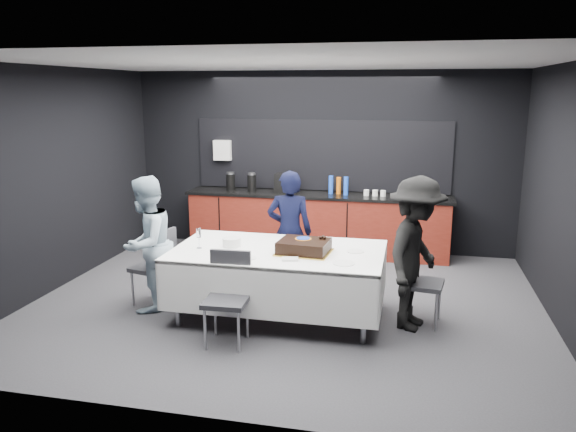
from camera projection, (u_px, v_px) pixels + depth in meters
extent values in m
plane|color=#3C3B40|center=(286.00, 303.00, 6.76)|extent=(6.00, 6.00, 0.00)
cube|color=white|center=(286.00, 62.00, 6.14)|extent=(6.00, 5.00, 0.04)
cube|color=black|center=(321.00, 162.00, 8.83)|extent=(6.00, 0.04, 2.80)
cube|color=black|center=(211.00, 246.00, 4.07)|extent=(6.00, 0.04, 2.80)
cube|color=black|center=(55.00, 179.00, 7.08)|extent=(0.04, 5.00, 2.80)
cube|color=black|center=(568.00, 199.00, 5.82)|extent=(0.04, 5.00, 2.80)
cube|color=#5A160E|center=(317.00, 225.00, 8.75)|extent=(4.00, 0.60, 0.90)
cube|color=black|center=(317.00, 195.00, 8.65)|extent=(4.10, 0.64, 0.04)
cube|color=black|center=(321.00, 155.00, 8.79)|extent=(4.00, 0.03, 1.10)
cube|color=white|center=(223.00, 150.00, 9.07)|extent=(0.28, 0.12, 0.32)
cylinder|color=black|center=(231.00, 182.00, 8.91)|extent=(0.14, 0.14, 0.26)
cylinder|color=black|center=(252.00, 183.00, 8.84)|extent=(0.14, 0.14, 0.26)
cube|color=black|center=(286.00, 183.00, 8.72)|extent=(0.32, 0.24, 0.30)
cylinder|color=blue|center=(331.00, 185.00, 8.62)|extent=(0.07, 0.07, 0.28)
cylinder|color=orange|center=(339.00, 186.00, 8.60)|extent=(0.07, 0.07, 0.26)
cylinder|color=blue|center=(346.00, 186.00, 8.50)|extent=(0.07, 0.07, 0.28)
cylinder|color=white|center=(366.00, 193.00, 8.48)|extent=(0.08, 0.08, 0.09)
cylinder|color=white|center=(375.00, 193.00, 8.45)|extent=(0.08, 0.08, 0.09)
cylinder|color=white|center=(383.00, 193.00, 8.42)|extent=(0.08, 0.08, 0.09)
cylinder|color=#99999E|center=(230.00, 173.00, 8.88)|extent=(0.12, 0.12, 0.03)
cylinder|color=#99999E|center=(252.00, 174.00, 8.81)|extent=(0.12, 0.12, 0.03)
cylinder|color=#99999E|center=(177.00, 293.00, 6.03)|extent=(0.06, 0.06, 0.75)
cylinder|color=#99999E|center=(210.00, 265.00, 6.98)|extent=(0.06, 0.06, 0.75)
cylinder|color=#99999E|center=(364.00, 308.00, 5.61)|extent=(0.06, 0.06, 0.75)
cylinder|color=#99999E|center=(371.00, 276.00, 6.56)|extent=(0.06, 0.06, 0.75)
cube|color=white|center=(278.00, 251.00, 6.21)|extent=(2.32, 1.32, 0.04)
cube|color=white|center=(263.00, 294.00, 5.65)|extent=(2.32, 0.02, 0.55)
cube|color=white|center=(291.00, 257.00, 6.89)|extent=(2.32, 0.02, 0.55)
cube|color=white|center=(182.00, 267.00, 6.51)|extent=(0.02, 1.32, 0.55)
cube|color=white|center=(382.00, 281.00, 6.02)|extent=(0.02, 1.32, 0.55)
cube|color=gold|center=(304.00, 252.00, 6.08)|extent=(0.61, 0.51, 0.01)
cube|color=black|center=(304.00, 247.00, 6.06)|extent=(0.56, 0.46, 0.12)
cube|color=black|center=(304.00, 241.00, 6.05)|extent=(0.56, 0.46, 0.01)
cylinder|color=orange|center=(303.00, 239.00, 6.11)|extent=(0.18, 0.18, 0.00)
cylinder|color=#1634A9|center=(303.00, 238.00, 6.11)|extent=(0.15, 0.15, 0.01)
sphere|color=black|center=(322.00, 237.00, 6.12)|extent=(0.04, 0.04, 0.04)
sphere|color=black|center=(323.00, 238.00, 6.08)|extent=(0.04, 0.04, 0.04)
sphere|color=black|center=(320.00, 238.00, 6.09)|extent=(0.04, 0.04, 0.04)
cylinder|color=white|center=(232.00, 242.00, 6.32)|extent=(0.21, 0.21, 0.10)
cylinder|color=white|center=(248.00, 258.00, 5.88)|extent=(0.18, 0.18, 0.01)
cylinder|color=white|center=(355.00, 251.00, 6.12)|extent=(0.19, 0.19, 0.01)
cylinder|color=white|center=(344.00, 263.00, 5.70)|extent=(0.22, 0.22, 0.01)
cylinder|color=white|center=(289.00, 239.00, 6.62)|extent=(0.21, 0.21, 0.01)
cube|color=white|center=(290.00, 259.00, 5.81)|extent=(0.19, 0.14, 0.03)
cylinder|color=white|center=(199.00, 248.00, 6.26)|extent=(0.06, 0.06, 0.00)
cylinder|color=white|center=(199.00, 243.00, 6.24)|extent=(0.01, 0.01, 0.12)
cylinder|color=white|center=(199.00, 233.00, 6.22)|extent=(0.05, 0.05, 0.10)
cube|color=#2B2B30|center=(153.00, 268.00, 6.63)|extent=(0.51, 0.51, 0.05)
cube|color=#2B2B30|center=(164.00, 249.00, 6.49)|extent=(0.14, 0.42, 0.45)
cylinder|color=#99999E|center=(152.00, 280.00, 6.90)|extent=(0.03, 0.03, 0.44)
cylinder|color=#99999E|center=(133.00, 288.00, 6.61)|extent=(0.03, 0.03, 0.44)
cylinder|color=#99999E|center=(174.00, 284.00, 6.75)|extent=(0.03, 0.03, 0.44)
cylinder|color=#99999E|center=(155.00, 293.00, 6.46)|extent=(0.03, 0.03, 0.44)
cube|color=#2B2B30|center=(423.00, 284.00, 6.08)|extent=(0.47, 0.47, 0.05)
cube|color=#2B2B30|center=(406.00, 260.00, 6.09)|extent=(0.10, 0.42, 0.45)
cylinder|color=#99999E|center=(436.00, 312.00, 5.92)|extent=(0.03, 0.03, 0.44)
cylinder|color=#99999E|center=(439.00, 300.00, 6.23)|extent=(0.03, 0.03, 0.44)
cylinder|color=#99999E|center=(404.00, 307.00, 6.03)|extent=(0.03, 0.03, 0.44)
cylinder|color=#99999E|center=(408.00, 297.00, 6.35)|extent=(0.03, 0.03, 0.44)
cube|color=#2B2B30|center=(226.00, 301.00, 5.58)|extent=(0.44, 0.44, 0.05)
cube|color=#2B2B30|center=(231.00, 271.00, 5.71)|extent=(0.42, 0.06, 0.45)
cylinder|color=#99999E|center=(205.00, 329.00, 5.50)|extent=(0.03, 0.03, 0.44)
cylinder|color=#99999E|center=(239.00, 331.00, 5.44)|extent=(0.03, 0.03, 0.44)
cylinder|color=#99999E|center=(215.00, 315.00, 5.82)|extent=(0.03, 0.03, 0.44)
cylinder|color=#99999E|center=(247.00, 317.00, 5.76)|extent=(0.03, 0.03, 0.44)
imported|color=black|center=(290.00, 232.00, 6.99)|extent=(0.60, 0.43, 1.55)
imported|color=#A6BFD1|center=(147.00, 244.00, 6.42)|extent=(0.67, 0.82, 1.56)
imported|color=black|center=(416.00, 254.00, 5.90)|extent=(0.90, 1.19, 1.64)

